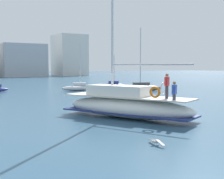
{
  "coord_description": "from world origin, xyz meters",
  "views": [
    {
      "loc": [
        -12.87,
        -17.88,
        3.46
      ],
      "look_at": [
        -1.38,
        1.56,
        1.8
      ],
      "focal_mm": 49.91,
      "sensor_mm": 36.0,
      "label": 1
    }
  ],
  "objects_px": {
    "main_sailboat": "(126,105)",
    "moored_cutter_right": "(78,87)",
    "moored_ketch_distant": "(143,87)",
    "moored_catamaran": "(112,85)",
    "seagull": "(156,141)"
  },
  "relations": [
    {
      "from": "main_sailboat",
      "to": "moored_cutter_right",
      "type": "distance_m",
      "value": 24.34
    },
    {
      "from": "main_sailboat",
      "to": "moored_cutter_right",
      "type": "height_order",
      "value": "main_sailboat"
    },
    {
      "from": "moored_ketch_distant",
      "to": "moored_catamaran",
      "type": "bearing_deg",
      "value": 84.49
    },
    {
      "from": "moored_catamaran",
      "to": "moored_cutter_right",
      "type": "bearing_deg",
      "value": -153.99
    },
    {
      "from": "main_sailboat",
      "to": "moored_catamaran",
      "type": "distance_m",
      "value": 31.13
    },
    {
      "from": "moored_catamaran",
      "to": "moored_ketch_distant",
      "type": "relative_size",
      "value": 0.63
    },
    {
      "from": "moored_cutter_right",
      "to": "moored_ketch_distant",
      "type": "distance_m",
      "value": 9.26
    },
    {
      "from": "moored_cutter_right",
      "to": "seagull",
      "type": "height_order",
      "value": "moored_cutter_right"
    },
    {
      "from": "main_sailboat",
      "to": "moored_ketch_distant",
      "type": "bearing_deg",
      "value": 50.86
    },
    {
      "from": "moored_catamaran",
      "to": "moored_ketch_distant",
      "type": "bearing_deg",
      "value": -95.51
    },
    {
      "from": "moored_catamaran",
      "to": "seagull",
      "type": "height_order",
      "value": "moored_catamaran"
    },
    {
      "from": "main_sailboat",
      "to": "moored_catamaran",
      "type": "bearing_deg",
      "value": 61.02
    },
    {
      "from": "moored_cutter_right",
      "to": "moored_catamaran",
      "type": "bearing_deg",
      "value": 26.01
    },
    {
      "from": "main_sailboat",
      "to": "moored_ketch_distant",
      "type": "xyz_separation_m",
      "value": [
        14.13,
        17.36,
        -0.29
      ]
    },
    {
      "from": "seagull",
      "to": "moored_ketch_distant",
      "type": "bearing_deg",
      "value": 54.91
    }
  ]
}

